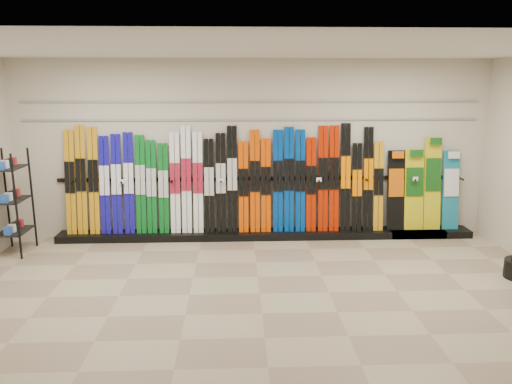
{
  "coord_description": "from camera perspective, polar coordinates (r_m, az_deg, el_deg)",
  "views": [
    {
      "loc": [
        -0.29,
        -5.89,
        2.67
      ],
      "look_at": [
        -0.01,
        1.0,
        1.1
      ],
      "focal_mm": 35.0,
      "sensor_mm": 36.0,
      "label": 1
    }
  ],
  "objects": [
    {
      "name": "floor",
      "position": [
        6.48,
        0.43,
        -11.53
      ],
      "size": [
        8.0,
        8.0,
        0.0
      ],
      "primitive_type": "plane",
      "color": "gray",
      "rests_on": "ground"
    },
    {
      "name": "back_wall",
      "position": [
        8.48,
        -0.38,
        4.89
      ],
      "size": [
        8.0,
        0.0,
        8.0
      ],
      "primitive_type": "plane",
      "rotation": [
        1.57,
        0.0,
        0.0
      ],
      "color": "beige",
      "rests_on": "floor"
    },
    {
      "name": "ceiling",
      "position": [
        5.91,
        0.47,
        16.02
      ],
      "size": [
        8.0,
        8.0,
        0.0
      ],
      "primitive_type": "plane",
      "rotation": [
        3.14,
        0.0,
        0.0
      ],
      "color": "silver",
      "rests_on": "back_wall"
    },
    {
      "name": "ski_rack_base",
      "position": [
        8.59,
        1.19,
        -4.86
      ],
      "size": [
        8.0,
        0.4,
        0.12
      ],
      "primitive_type": "cube",
      "color": "black",
      "rests_on": "floor"
    },
    {
      "name": "skis",
      "position": [
        8.41,
        -3.43,
        1.08
      ],
      "size": [
        5.36,
        0.26,
        1.82
      ],
      "color": "#C98A13",
      "rests_on": "ski_rack_base"
    },
    {
      "name": "snowboards",
      "position": [
        9.04,
        18.56,
        0.41
      ],
      "size": [
        1.25,
        0.24,
        1.58
      ],
      "color": "black",
      "rests_on": "ski_rack_base"
    },
    {
      "name": "accessory_rack",
      "position": [
        8.55,
        -26.17,
        -1.1
      ],
      "size": [
        0.4,
        0.6,
        1.61
      ],
      "primitive_type": "cube",
      "color": "black",
      "rests_on": "floor"
    },
    {
      "name": "slatwall_rail_0",
      "position": [
        8.4,
        -0.38,
        8.25
      ],
      "size": [
        7.6,
        0.02,
        0.03
      ],
      "primitive_type": "cube",
      "color": "gray",
      "rests_on": "back_wall"
    },
    {
      "name": "slatwall_rail_1",
      "position": [
        8.38,
        -0.38,
        10.3
      ],
      "size": [
        7.6,
        0.02,
        0.03
      ],
      "primitive_type": "cube",
      "color": "gray",
      "rests_on": "back_wall"
    }
  ]
}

